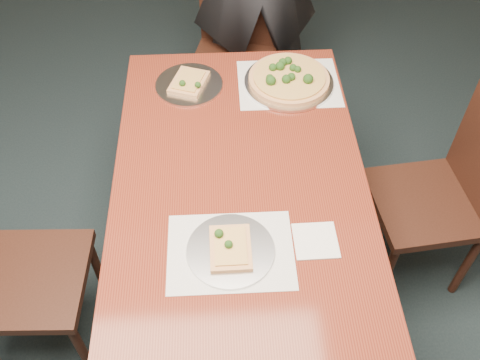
{
  "coord_description": "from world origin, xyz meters",
  "views": [
    {
      "loc": [
        0.2,
        -0.66,
        2.18
      ],
      "look_at": [
        0.26,
        0.57,
        0.75
      ],
      "focal_mm": 40.0,
      "sensor_mm": 36.0,
      "label": 1
    }
  ],
  "objects_px": {
    "chair_left": "(2,270)",
    "pizza_pan": "(288,79)",
    "chair_right": "(448,191)",
    "slice_plate_near": "(230,249)",
    "chair_far": "(235,45)",
    "slice_plate_far": "(189,84)",
    "dining_table": "(240,196)"
  },
  "relations": [
    {
      "from": "chair_left",
      "to": "chair_right",
      "type": "height_order",
      "value": "same"
    },
    {
      "from": "chair_right",
      "to": "slice_plate_near",
      "type": "xyz_separation_m",
      "value": [
        -0.89,
        -0.4,
        0.25
      ]
    },
    {
      "from": "chair_left",
      "to": "dining_table",
      "type": "bearing_deg",
      "value": -75.85
    },
    {
      "from": "slice_plate_near",
      "to": "slice_plate_far",
      "type": "height_order",
      "value": "slice_plate_near"
    },
    {
      "from": "chair_left",
      "to": "slice_plate_far",
      "type": "xyz_separation_m",
      "value": [
        0.68,
        0.71,
        0.25
      ]
    },
    {
      "from": "dining_table",
      "to": "chair_right",
      "type": "xyz_separation_m",
      "value": [
        0.85,
        0.1,
        -0.14
      ]
    },
    {
      "from": "slice_plate_far",
      "to": "chair_left",
      "type": "bearing_deg",
      "value": -133.76
    },
    {
      "from": "chair_right",
      "to": "slice_plate_far",
      "type": "xyz_separation_m",
      "value": [
        -1.03,
        0.43,
        0.25
      ]
    },
    {
      "from": "slice_plate_near",
      "to": "chair_left",
      "type": "bearing_deg",
      "value": 172.18
    },
    {
      "from": "dining_table",
      "to": "pizza_pan",
      "type": "relative_size",
      "value": 4.03
    },
    {
      "from": "chair_left",
      "to": "pizza_pan",
      "type": "relative_size",
      "value": 2.45
    },
    {
      "from": "slice_plate_near",
      "to": "slice_plate_far",
      "type": "distance_m",
      "value": 0.84
    },
    {
      "from": "chair_left",
      "to": "chair_right",
      "type": "xyz_separation_m",
      "value": [
        1.72,
        0.29,
        0.0
      ]
    },
    {
      "from": "chair_far",
      "to": "chair_right",
      "type": "relative_size",
      "value": 1.0
    },
    {
      "from": "slice_plate_near",
      "to": "slice_plate_far",
      "type": "xyz_separation_m",
      "value": [
        -0.14,
        0.83,
        -0.0
      ]
    },
    {
      "from": "dining_table",
      "to": "chair_right",
      "type": "distance_m",
      "value": 0.87
    },
    {
      "from": "dining_table",
      "to": "pizza_pan",
      "type": "bearing_deg",
      "value": 66.41
    },
    {
      "from": "dining_table",
      "to": "slice_plate_far",
      "type": "relative_size",
      "value": 5.36
    },
    {
      "from": "chair_far",
      "to": "slice_plate_near",
      "type": "distance_m",
      "value": 1.45
    },
    {
      "from": "dining_table",
      "to": "chair_left",
      "type": "distance_m",
      "value": 0.9
    },
    {
      "from": "chair_far",
      "to": "slice_plate_near",
      "type": "xyz_separation_m",
      "value": [
        -0.08,
        -1.43,
        0.25
      ]
    },
    {
      "from": "dining_table",
      "to": "slice_plate_near",
      "type": "xyz_separation_m",
      "value": [
        -0.05,
        -0.3,
        0.11
      ]
    },
    {
      "from": "pizza_pan",
      "to": "chair_far",
      "type": "bearing_deg",
      "value": 107.73
    },
    {
      "from": "chair_right",
      "to": "pizza_pan",
      "type": "distance_m",
      "value": 0.79
    },
    {
      "from": "chair_right",
      "to": "slice_plate_near",
      "type": "height_order",
      "value": "chair_right"
    },
    {
      "from": "pizza_pan",
      "to": "slice_plate_near",
      "type": "xyz_separation_m",
      "value": [
        -0.27,
        -0.82,
        -0.01
      ]
    },
    {
      "from": "dining_table",
      "to": "chair_left",
      "type": "height_order",
      "value": "chair_left"
    },
    {
      "from": "pizza_pan",
      "to": "slice_plate_near",
      "type": "relative_size",
      "value": 1.33
    },
    {
      "from": "chair_far",
      "to": "chair_right",
      "type": "height_order",
      "value": "same"
    },
    {
      "from": "dining_table",
      "to": "chair_left",
      "type": "bearing_deg",
      "value": -168.06
    },
    {
      "from": "pizza_pan",
      "to": "slice_plate_near",
      "type": "height_order",
      "value": "pizza_pan"
    },
    {
      "from": "chair_far",
      "to": "slice_plate_near",
      "type": "height_order",
      "value": "chair_far"
    }
  ]
}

